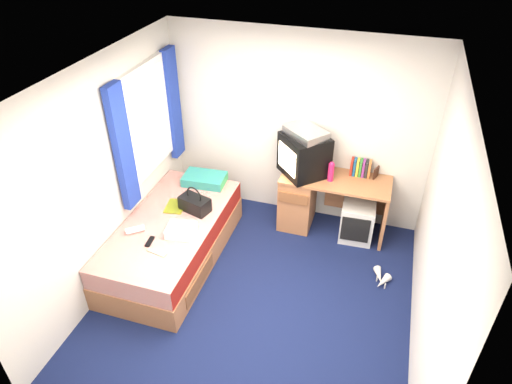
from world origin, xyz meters
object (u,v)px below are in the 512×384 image
(aerosol_can, at_px, (323,170))
(colour_swatch_fan, at_px, (157,252))
(white_heels, at_px, (381,279))
(bed, at_px, (173,240))
(pillow, at_px, (205,179))
(towel, at_px, (181,230))
(magazine, at_px, (175,206))
(picture_frame, at_px, (376,173))
(pink_water_bottle, at_px, (331,172))
(handbag, at_px, (195,204))
(water_bottle, at_px, (135,230))
(storage_cube, at_px, (357,221))
(vcr, at_px, (306,133))
(remote_control, at_px, (150,242))
(desk, at_px, (312,198))
(crt_tv, at_px, (304,155))

(aerosol_can, xyz_separation_m, colour_swatch_fan, (-1.40, -1.62, -0.29))
(aerosol_can, distance_m, white_heels, 1.40)
(bed, bearing_deg, pillow, 85.34)
(towel, bearing_deg, magazine, 122.99)
(picture_frame, bearing_deg, pink_water_bottle, -136.64)
(handbag, height_order, water_bottle, handbag)
(storage_cube, xyz_separation_m, vcr, (-0.73, 0.10, 1.05))
(towel, bearing_deg, remote_control, -139.55)
(bed, bearing_deg, magazine, 103.39)
(storage_cube, xyz_separation_m, aerosol_can, (-0.48, 0.09, 0.59))
(desk, xyz_separation_m, vcr, (-0.13, 0.00, 0.89))
(desk, height_order, towel, desk)
(vcr, relative_size, handbag, 1.22)
(storage_cube, xyz_separation_m, crt_tv, (-0.73, 0.09, 0.76))
(pillow, relative_size, storage_cube, 1.06)
(vcr, xyz_separation_m, picture_frame, (0.85, 0.15, -0.47))
(magazine, bearing_deg, storage_cube, 20.18)
(remote_control, bearing_deg, white_heels, 10.01)
(storage_cube, xyz_separation_m, handbag, (-1.80, -0.75, 0.39))
(pillow, relative_size, picture_frame, 3.69)
(storage_cube, relative_size, crt_tv, 0.71)
(picture_frame, bearing_deg, desk, -148.05)
(aerosol_can, bearing_deg, storage_cube, -10.54)
(remote_control, bearing_deg, picture_frame, 30.96)
(picture_frame, distance_m, towel, 2.38)
(crt_tv, distance_m, water_bottle, 2.12)
(vcr, relative_size, pink_water_bottle, 2.11)
(crt_tv, height_order, white_heels, crt_tv)
(storage_cube, xyz_separation_m, remote_control, (-2.03, -1.41, 0.31))
(picture_frame, height_order, white_heels, picture_frame)
(towel, distance_m, white_heels, 2.26)
(crt_tv, distance_m, white_heels, 1.66)
(storage_cube, height_order, pink_water_bottle, pink_water_bottle)
(towel, distance_m, remote_control, 0.35)
(handbag, bearing_deg, bed, -107.80)
(vcr, height_order, pink_water_bottle, vcr)
(pink_water_bottle, relative_size, remote_control, 1.40)
(desk, relative_size, pink_water_bottle, 5.82)
(pink_water_bottle, distance_m, white_heels, 1.33)
(pink_water_bottle, distance_m, magazine, 1.86)
(water_bottle, xyz_separation_m, remote_control, (0.23, -0.10, -0.03))
(bed, height_order, remote_control, remote_control)
(storage_cube, distance_m, picture_frame, 0.64)
(handbag, relative_size, colour_swatch_fan, 1.76)
(vcr, distance_m, magazine, 1.74)
(vcr, bearing_deg, desk, 36.92)
(white_heels, bearing_deg, pink_water_bottle, 136.56)
(bed, bearing_deg, aerosol_can, 36.42)
(pillow, relative_size, vcr, 1.10)
(magazine, height_order, white_heels, magazine)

